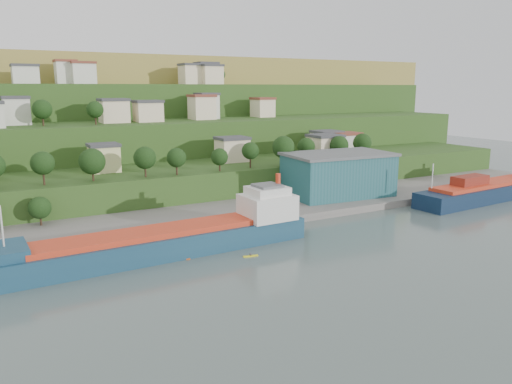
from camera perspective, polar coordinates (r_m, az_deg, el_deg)
ground at (r=103.98m, az=-0.81°, el=-7.08°), size 500.00×500.00×0.00m
quay at (r=136.77m, az=1.04°, el=-2.42°), size 220.00×26.00×4.00m
hillside at (r=261.84m, az=-18.55°, el=3.85°), size 360.00×211.21×96.00m
cargo_ship_near at (r=104.61m, az=-9.59°, el=-5.60°), size 64.85×12.52×16.58m
cargo_ship_far at (r=171.14m, az=25.67°, el=0.18°), size 60.30×13.70×16.24m
warehouse at (r=150.87m, az=9.36°, el=2.04°), size 32.29×21.19×12.80m
dinghy at (r=112.43m, az=-27.07°, el=-6.09°), size 4.31×2.86×0.81m
kayak_orange at (r=101.52m, az=-8.45°, el=-7.54°), size 3.24×1.43×0.80m
kayak_yellow at (r=102.28m, az=-0.62°, el=-7.27°), size 3.16×1.10×0.78m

